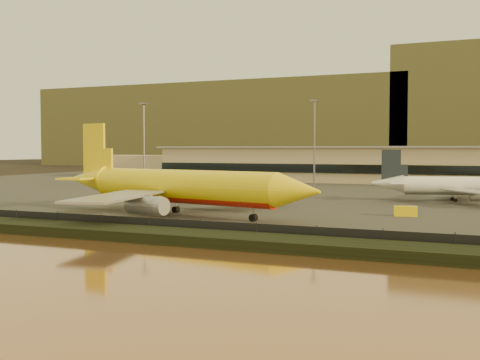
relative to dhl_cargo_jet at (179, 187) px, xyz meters
The scene contains 11 objects.
ground 16.84m from the dhl_cargo_jet, 32.88° to the right, with size 900.00×900.00×0.00m, color black.
embankment 29.35m from the dhl_cargo_jet, 62.36° to the right, with size 320.00×7.00×1.40m, color black.
tarmac 87.49m from the dhl_cargo_jet, 81.14° to the left, with size 320.00×220.00×0.20m, color #2D2D2D.
perimeter_fence 25.83m from the dhl_cargo_jet, 58.20° to the right, with size 300.00×0.05×2.20m, color black.
terminal_building 116.86m from the dhl_cargo_jet, 90.52° to the left, with size 202.00×25.00×12.60m.
apron_light_masts 72.91m from the dhl_cargo_jet, 66.77° to the left, with size 152.20×12.20×25.40m.
distant_hills 332.41m from the dhl_cargo_jet, 91.26° to the left, with size 470.00×160.00×70.00m.
dhl_cargo_jet is the anchor object (origin of this frame).
white_narrowbody_jet 66.17m from the dhl_cargo_jet, 47.67° to the left, with size 39.78×38.08×11.56m.
gse_vehicle_yellow 39.83m from the dhl_cargo_jet, 21.44° to the left, with size 3.94×1.77×1.77m, color yellow.
gse_vehicle_white 29.15m from the dhl_cargo_jet, 118.19° to the left, with size 4.33×1.95×1.95m, color white.
Camera 1 is at (38.65, -83.81, 11.97)m, focal length 45.00 mm.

